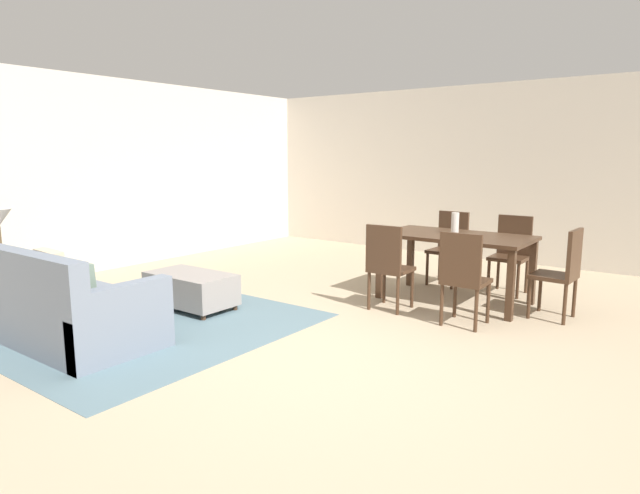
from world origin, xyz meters
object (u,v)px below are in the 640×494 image
dining_chair_near_left (388,262)px  dining_chair_near_right (463,274)px  side_table (4,271)px  dining_chair_far_left (450,243)px  vase_centerpiece (455,223)px  dining_chair_far_right (511,250)px  couch (59,308)px  ottoman_table (191,288)px  dining_table (456,243)px  dining_chair_head_east (563,269)px

dining_chair_near_left → dining_chair_near_right: same height
side_table → dining_chair_near_left: dining_chair_near_left is taller
dining_chair_far_left → vase_centerpiece: size_ratio=3.86×
side_table → dining_chair_far_right: 5.62m
couch → ottoman_table: bearing=83.6°
side_table → dining_table: dining_table is taller
dining_table → vase_centerpiece: 0.22m
couch → ottoman_table: couch is taller
dining_chair_near_left → dining_chair_far_left: size_ratio=1.00×
dining_chair_near_left → dining_chair_far_left: 1.55m
couch → dining_chair_near_right: size_ratio=2.08×
couch → vase_centerpiece: 4.11m
side_table → dining_chair_near_left: size_ratio=0.62×
ottoman_table → vase_centerpiece: (2.12, 2.00, 0.66)m
dining_chair_far_left → dining_chair_near_left: bearing=-90.8°
dining_chair_far_left → vase_centerpiece: bearing=-63.3°
couch → dining_chair_far_left: (1.91, 4.09, 0.23)m
dining_chair_near_left → dining_chair_far_right: 1.75m
side_table → dining_chair_near_left: 3.99m
couch → ottoman_table: 1.38m
side_table → dining_table: (3.56, 3.23, 0.22)m
side_table → couch: bearing=-4.3°
ottoman_table → side_table: 1.91m
couch → dining_chair_head_east: 4.78m
dining_table → dining_chair_far_right: bearing=63.8°
couch → dining_chair_head_east: bearing=43.8°
ottoman_table → dining_table: size_ratio=0.60×
dining_chair_near_left → dining_chair_near_right: (0.85, -0.05, 0.00)m
dining_chair_far_left → dining_chair_head_east: same height
ottoman_table → dining_chair_near_right: bearing=23.6°
side_table → vase_centerpiece: 4.83m
ottoman_table → dining_chair_near_right: (2.59, 1.13, 0.30)m
dining_chair_head_east → couch: bearing=-136.2°
dining_chair_far_right → dining_chair_near_left: bearing=-117.2°
dining_chair_head_east → dining_table: bearing=178.9°
ottoman_table → vase_centerpiece: size_ratio=4.06×
dining_chair_far_right → dining_chair_head_east: size_ratio=1.00×
couch → dining_chair_near_right: dining_chair_near_right is taller
dining_chair_head_east → vase_centerpiece: bearing=176.9°
dining_chair_near_right → vase_centerpiece: vase_centerpiece is taller
vase_centerpiece → dining_chair_far_right: bearing=60.4°
vase_centerpiece → dining_chair_far_left: bearing=116.7°
ottoman_table → dining_chair_far_right: (2.53, 2.73, 0.30)m
dining_table → dining_chair_far_left: bearing=117.4°
couch → dining_chair_head_east: dining_chair_head_east is taller
dining_chair_near_left → side_table: bearing=-142.0°
dining_chair_far_left → dining_chair_head_east: 1.73m
dining_chair_near_left → vase_centerpiece: vase_centerpiece is taller
side_table → dining_chair_near_right: bearing=31.0°
dining_table → dining_chair_near_left: dining_chair_near_left is taller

